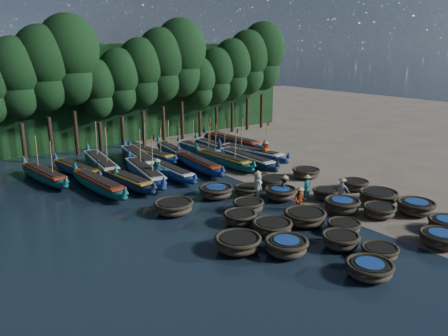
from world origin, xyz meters
TOP-DOWN VIEW (x-y plane):
  - ground at (0.00, 0.00)m, footprint 120.00×120.00m
  - foliage_wall at (0.00, 23.50)m, footprint 40.00×3.00m
  - coracle_1 at (-4.55, -9.97)m, footprint 2.19×2.19m
  - coracle_2 at (-2.64, -9.23)m, footprint 1.90×1.90m
  - coracle_3 at (1.00, -10.31)m, footprint 2.60×2.60m
  - coracle_4 at (3.06, -9.60)m, footprint 2.37×2.37m
  - coracle_5 at (-5.92, -6.26)m, footprint 2.17×2.17m
  - coracle_6 at (-3.23, -7.39)m, footprint 1.93×1.93m
  - coracle_7 at (-1.55, -6.30)m, footprint 2.05×2.05m
  - coracle_8 at (1.95, -6.14)m, footprint 2.14×2.14m
  - coracle_9 at (4.11, -7.20)m, footprint 2.73×2.73m
  - coracle_10 at (-7.52, -4.53)m, footprint 2.89×2.89m
  - coracle_11 at (-4.79, -4.09)m, footprint 2.47×2.47m
  - coracle_12 at (-2.38, -4.24)m, footprint 2.70×2.70m
  - coracle_13 at (0.85, -4.29)m, footprint 2.53×2.53m
  - coracle_14 at (4.01, -4.70)m, footprint 2.70×2.70m
  - coracle_15 at (-5.32, -2.02)m, footprint 1.92×1.92m
  - coracle_16 at (-3.71, -0.84)m, footprint 1.92×1.92m
  - coracle_17 at (-0.59, -0.45)m, footprint 2.15×2.15m
  - coracle_18 at (1.88, -2.18)m, footprint 1.79×1.79m
  - coracle_19 at (5.03, -2.11)m, footprint 2.21×2.21m
  - coracle_20 at (-7.45, 1.69)m, footprint 2.41×2.41m
  - coracle_21 at (-3.70, 2.46)m, footprint 2.69×2.69m
  - coracle_22 at (-1.73, 1.49)m, footprint 2.21×2.21m
  - coracle_23 at (0.96, 1.82)m, footprint 2.44×2.44m
  - coracle_24 at (4.45, 1.89)m, footprint 2.39×2.39m
  - long_boat_1 at (-9.42, 8.48)m, footprint 1.93×8.05m
  - long_boat_2 at (-7.53, 8.38)m, footprint 2.19×7.87m
  - long_boat_3 at (-5.62, 8.89)m, footprint 2.97×8.67m
  - long_boat_4 at (-3.73, 8.36)m, footprint 1.33×7.35m
  - long_boat_5 at (-0.82, 8.76)m, footprint 2.24×8.03m
  - long_boat_6 at (1.51, 8.50)m, footprint 1.65×7.94m
  - long_boat_7 at (3.09, 7.39)m, footprint 1.86×8.39m
  - long_boat_8 at (4.78, 8.69)m, footprint 2.72×8.33m
  - long_boat_9 at (-11.77, 13.11)m, footprint 2.31×7.81m
  - long_boat_10 at (-9.24, 13.35)m, footprint 2.36×7.22m
  - long_boat_11 at (-7.30, 13.23)m, footprint 2.74×9.02m
  - long_boat_12 at (-4.02, 13.04)m, footprint 2.97×8.97m
  - long_boat_13 at (-2.32, 14.01)m, footprint 2.07×7.41m
  - long_boat_14 at (-0.14, 14.04)m, footprint 2.32×7.39m
  - long_boat_15 at (2.13, 12.98)m, footprint 1.43×7.46m
  - long_boat_16 at (3.90, 12.82)m, footprint 1.65×7.59m
  - long_boat_17 at (6.39, 13.41)m, footprint 2.24×9.08m
  - fisherman_0 at (-1.54, 0.76)m, footprint 0.77×1.00m
  - fisherman_1 at (0.85, -1.42)m, footprint 0.64×0.52m
  - fisherman_2 at (-1.14, -2.64)m, footprint 0.89×0.93m
  - fisherman_3 at (-0.07, -0.28)m, footprint 1.05×1.09m
  - fisherman_4 at (1.84, -3.47)m, footprint 0.74×1.09m
  - fisherman_5 at (-5.21, 7.66)m, footprint 1.59×1.46m
  - fisherman_6 at (5.14, 7.20)m, footprint 1.02×0.82m
  - tree_2 at (-11.40, 20.00)m, footprint 4.51×4.51m
  - tree_3 at (-9.10, 20.00)m, footprint 4.92×4.92m
  - tree_4 at (-6.80, 20.00)m, footprint 5.34×5.34m
  - tree_5 at (-4.50, 20.00)m, footprint 3.68×3.68m
  - tree_6 at (-2.20, 20.00)m, footprint 4.09×4.09m
  - tree_7 at (0.10, 20.00)m, footprint 4.51×4.51m
  - tree_8 at (2.40, 20.00)m, footprint 4.92×4.92m
  - tree_9 at (4.70, 20.00)m, footprint 5.34×5.34m
  - tree_10 at (7.00, 20.00)m, footprint 3.68×3.68m
  - tree_11 at (9.30, 20.00)m, footprint 4.09×4.09m
  - tree_12 at (11.60, 20.00)m, footprint 4.51×4.51m
  - tree_13 at (13.90, 20.00)m, footprint 4.92×4.92m
  - tree_14 at (16.20, 20.00)m, footprint 5.34×5.34m

SIDE VIEW (x-z plane):
  - ground at x=0.00m, z-range 0.00..0.00m
  - coracle_2 at x=-2.64m, z-range 0.05..0.67m
  - coracle_7 at x=-1.55m, z-range 0.05..0.69m
  - coracle_22 at x=-1.73m, z-range 0.05..0.73m
  - coracle_19 at x=5.03m, z-range 0.05..0.75m
  - coracle_18 at x=1.88m, z-range 0.05..0.77m
  - coracle_8 at x=1.95m, z-range 0.05..0.77m
  - coracle_1 at x=-4.55m, z-range 0.06..0.77m
  - coracle_23 at x=0.96m, z-range 0.05..0.78m
  - coracle_24 at x=4.45m, z-range 0.05..0.80m
  - coracle_16 at x=-3.71m, z-range 0.05..0.80m
  - coracle_4 at x=3.06m, z-range 0.06..0.80m
  - coracle_15 at x=-5.32m, z-range 0.06..0.81m
  - coracle_3 at x=1.00m, z-range 0.06..0.81m
  - coracle_11 at x=-4.79m, z-range 0.05..0.81m
  - coracle_6 at x=-3.23m, z-range 0.06..0.83m
  - coracle_10 at x=-7.52m, z-range 0.06..0.86m
  - coracle_12 at x=-2.38m, z-range 0.06..0.86m
  - coracle_20 at x=-7.45m, z-range 0.06..0.86m
  - coracle_21 at x=-3.70m, z-range 0.06..0.86m
  - coracle_14 at x=4.01m, z-range 0.06..0.88m
  - coracle_13 at x=0.85m, z-range 0.06..0.88m
  - coracle_9 at x=4.11m, z-range 0.06..0.89m
  - coracle_5 at x=-5.92m, z-range 0.07..0.89m
  - coracle_17 at x=-0.59m, z-range 0.07..0.89m
  - long_boat_10 at x=-9.24m, z-range -0.15..1.13m
  - long_boat_4 at x=-3.73m, z-range -0.15..1.14m
  - long_boat_13 at x=-2.32m, z-range -1.08..2.08m
  - long_boat_15 at x=2.13m, z-range -1.08..2.09m
  - long_boat_14 at x=-0.14m, z-range -1.08..2.09m
  - long_boat_16 at x=3.90m, z-range -1.10..2.12m
  - long_boat_2 at x=-7.53m, z-range -0.17..1.23m
  - long_boat_9 at x=-11.77m, z-range -1.14..2.20m
  - long_boat_6 at x=1.51m, z-range -1.15..2.22m
  - long_boat_1 at x=-9.42m, z-range -0.17..1.25m
  - long_boat_5 at x=-0.82m, z-range -0.17..1.25m
  - long_boat_7 at x=3.09m, z-range -0.18..1.30m
  - long_boat_8 at x=4.78m, z-range -1.22..2.36m
  - long_boat_3 at x=-5.62m, z-range -1.27..2.46m
  - long_boat_12 at x=-4.02m, z-range -0.19..1.41m
  - long_boat_17 at x=6.39m, z-range -0.19..1.41m
  - long_boat_11 at x=-7.30m, z-range -1.32..2.54m
  - fisherman_3 at x=-0.07m, z-range -0.05..1.64m
  - fisherman_2 at x=-1.14m, z-range -0.04..1.67m
  - fisherman_5 at x=-5.21m, z-range -0.07..1.90m
  - fisherman_1 at x=0.85m, z-range 0.01..1.83m
  - fisherman_4 at x=1.84m, z-range -0.04..1.88m
  - fisherman_6 at x=5.14m, z-range -0.05..1.96m
  - fisherman_0 at x=-1.54m, z-range -0.05..1.96m
  - foliage_wall at x=0.00m, z-range 0.00..10.00m
  - tree_5 at x=-4.50m, z-range 1.63..10.31m
  - tree_10 at x=7.00m, z-range 1.63..10.31m
  - tree_6 at x=-2.20m, z-range 1.82..11.47m
  - tree_11 at x=9.30m, z-range 1.82..11.47m
  - tree_2 at x=-11.40m, z-range 2.01..12.64m
  - tree_7 at x=0.10m, z-range 2.01..12.64m
  - tree_12 at x=11.60m, z-range 2.01..12.64m
  - tree_3 at x=-9.10m, z-range 2.19..13.80m
  - tree_8 at x=2.40m, z-range 2.19..13.80m
  - tree_13 at x=13.90m, z-range 2.19..13.80m
  - tree_4 at x=-6.80m, z-range 2.38..14.96m
  - tree_9 at x=4.70m, z-range 2.38..14.96m
  - tree_14 at x=16.20m, z-range 2.38..14.96m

